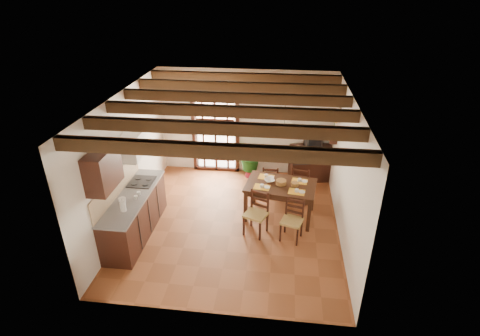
# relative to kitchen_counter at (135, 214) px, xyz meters

# --- Properties ---
(ground_plane) EXTENTS (5.00, 5.00, 0.00)m
(ground_plane) POSITION_rel_kitchen_counter_xyz_m (1.96, 0.60, -0.47)
(ground_plane) COLOR brown
(room_shell) EXTENTS (4.52, 5.02, 2.81)m
(room_shell) POSITION_rel_kitchen_counter_xyz_m (1.96, 0.60, 1.34)
(room_shell) COLOR silver
(room_shell) RESTS_ON ground_plane
(ceiling_beams) EXTENTS (4.50, 4.34, 0.20)m
(ceiling_beams) POSITION_rel_kitchen_counter_xyz_m (1.96, 0.60, 2.22)
(ceiling_beams) COLOR black
(ceiling_beams) RESTS_ON room_shell
(french_door) EXTENTS (1.26, 0.11, 2.32)m
(french_door) POSITION_rel_kitchen_counter_xyz_m (1.16, 3.05, 0.70)
(french_door) COLOR white
(french_door) RESTS_ON ground_plane
(kitchen_counter) EXTENTS (0.64, 2.25, 1.38)m
(kitchen_counter) POSITION_rel_kitchen_counter_xyz_m (0.00, 0.00, 0.00)
(kitchen_counter) COLOR black
(kitchen_counter) RESTS_ON ground_plane
(upper_cabinet) EXTENTS (0.35, 0.80, 0.70)m
(upper_cabinet) POSITION_rel_kitchen_counter_xyz_m (-0.12, -0.70, 1.38)
(upper_cabinet) COLOR black
(upper_cabinet) RESTS_ON room_shell
(range_hood) EXTENTS (0.38, 0.60, 0.54)m
(range_hood) POSITION_rel_kitchen_counter_xyz_m (-0.09, 0.55, 1.26)
(range_hood) COLOR white
(range_hood) RESTS_ON room_shell
(counter_items) EXTENTS (0.50, 1.43, 0.25)m
(counter_items) POSITION_rel_kitchen_counter_xyz_m (0.00, 0.09, 0.49)
(counter_items) COLOR black
(counter_items) RESTS_ON kitchen_counter
(dining_table) EXTENTS (1.61, 1.16, 0.81)m
(dining_table) POSITION_rel_kitchen_counter_xyz_m (2.95, 1.00, 0.23)
(dining_table) COLOR #341C11
(dining_table) RESTS_ON ground_plane
(chair_near_left) EXTENTS (0.55, 0.54, 0.94)m
(chair_near_left) POSITION_rel_kitchen_counter_xyz_m (2.47, 0.31, -0.18)
(chair_near_left) COLOR #AE8E4A
(chair_near_left) RESTS_ON ground_plane
(chair_near_right) EXTENTS (0.50, 0.49, 0.88)m
(chair_near_right) POSITION_rel_kitchen_counter_xyz_m (3.21, 0.20, -0.20)
(chair_near_right) COLOR #AE8E4A
(chair_near_right) RESTS_ON ground_plane
(chair_far_left) EXTENTS (0.39, 0.37, 0.85)m
(chair_far_left) POSITION_rel_kitchen_counter_xyz_m (2.69, 1.81, -0.21)
(chair_far_left) COLOR #AE8E4A
(chair_far_left) RESTS_ON ground_plane
(chair_far_right) EXTENTS (0.53, 0.51, 0.94)m
(chair_far_right) POSITION_rel_kitchen_counter_xyz_m (3.42, 1.70, -0.18)
(chair_far_right) COLOR #AE8E4A
(chair_far_right) RESTS_ON ground_plane
(table_setting) EXTENTS (1.08, 0.72, 0.10)m
(table_setting) POSITION_rel_kitchen_counter_xyz_m (2.95, 1.00, 0.42)
(table_setting) COLOR yellow
(table_setting) RESTS_ON dining_table
(table_bowl) EXTENTS (0.29, 0.29, 0.05)m
(table_bowl) POSITION_rel_kitchen_counter_xyz_m (2.69, 1.10, 0.36)
(table_bowl) COLOR white
(table_bowl) RESTS_ON dining_table
(sideboard) EXTENTS (1.18, 0.71, 0.93)m
(sideboard) POSITION_rel_kitchen_counter_xyz_m (3.71, 2.83, -0.01)
(sideboard) COLOR black
(sideboard) RESTS_ON ground_plane
(crt_tv) EXTENTS (0.46, 0.43, 0.34)m
(crt_tv) POSITION_rel_kitchen_counter_xyz_m (3.71, 2.82, 0.65)
(crt_tv) COLOR black
(crt_tv) RESTS_ON sideboard
(fuse_box) EXTENTS (0.25, 0.03, 0.32)m
(fuse_box) POSITION_rel_kitchen_counter_xyz_m (3.46, 3.08, 1.28)
(fuse_box) COLOR white
(fuse_box) RESTS_ON room_shell
(plant_pot) EXTENTS (0.35, 0.35, 0.21)m
(plant_pot) POSITION_rel_kitchen_counter_xyz_m (2.15, 2.79, -0.36)
(plant_pot) COLOR maroon
(plant_pot) RESTS_ON ground_plane
(potted_plant) EXTENTS (2.52, 2.36, 2.26)m
(potted_plant) POSITION_rel_kitchen_counter_xyz_m (2.15, 2.79, 0.10)
(potted_plant) COLOR #144C19
(potted_plant) RESTS_ON ground_plane
(wall_shelf) EXTENTS (0.20, 0.42, 0.20)m
(wall_shelf) POSITION_rel_kitchen_counter_xyz_m (4.10, 2.20, 1.04)
(wall_shelf) COLOR black
(wall_shelf) RESTS_ON room_shell
(shelf_vase) EXTENTS (0.15, 0.15, 0.15)m
(shelf_vase) POSITION_rel_kitchen_counter_xyz_m (4.10, 2.20, 1.18)
(shelf_vase) COLOR #B2BFB2
(shelf_vase) RESTS_ON wall_shelf
(shelf_flowers) EXTENTS (0.14, 0.14, 0.36)m
(shelf_flowers) POSITION_rel_kitchen_counter_xyz_m (4.10, 2.20, 1.38)
(shelf_flowers) COLOR yellow
(shelf_flowers) RESTS_ON shelf_vase
(framed_picture) EXTENTS (0.03, 0.32, 0.32)m
(framed_picture) POSITION_rel_kitchen_counter_xyz_m (4.18, 2.20, 1.58)
(framed_picture) COLOR brown
(framed_picture) RESTS_ON room_shell
(pendant_lamp) EXTENTS (0.36, 0.36, 0.84)m
(pendant_lamp) POSITION_rel_kitchen_counter_xyz_m (2.95, 1.10, 1.60)
(pendant_lamp) COLOR black
(pendant_lamp) RESTS_ON room_shell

